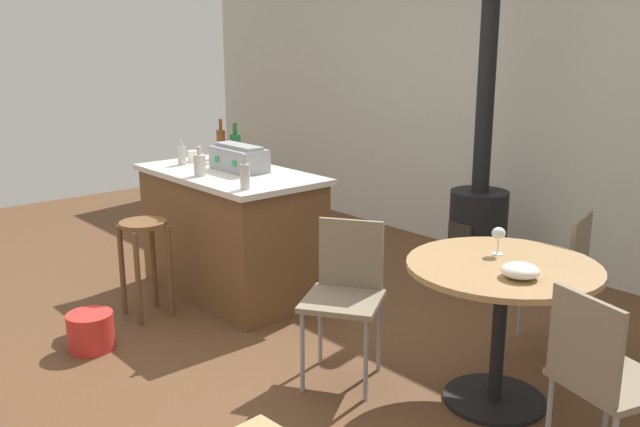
% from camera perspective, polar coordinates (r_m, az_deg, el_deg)
% --- Properties ---
extents(ground_plane, '(8.80, 8.80, 0.00)m').
position_cam_1_polar(ground_plane, '(4.47, -7.91, -9.96)').
color(ground_plane, brown).
extents(back_wall, '(8.00, 0.10, 2.70)m').
position_cam_1_polar(back_wall, '(6.01, 14.24, 9.38)').
color(back_wall, beige).
rests_on(back_wall, ground_plane).
extents(kitchen_island, '(1.42, 0.78, 0.90)m').
position_cam_1_polar(kitchen_island, '(5.06, -7.31, -1.53)').
color(kitchen_island, brown).
rests_on(kitchen_island, ground_plane).
extents(wooden_stool, '(0.31, 0.31, 0.65)m').
position_cam_1_polar(wooden_stool, '(4.73, -14.21, -2.86)').
color(wooden_stool, brown).
rests_on(wooden_stool, ground_plane).
extents(dining_table, '(0.95, 0.95, 0.75)m').
position_cam_1_polar(dining_table, '(3.59, 14.64, -6.71)').
color(dining_table, black).
rests_on(dining_table, ground_plane).
extents(folding_chair_near, '(0.49, 0.49, 0.86)m').
position_cam_1_polar(folding_chair_near, '(4.23, 18.80, -4.66)').
color(folding_chair_near, '#7F705B').
rests_on(folding_chair_near, ground_plane).
extents(folding_chair_far, '(0.55, 0.55, 0.86)m').
position_cam_1_polar(folding_chair_far, '(3.77, 2.10, -6.14)').
color(folding_chair_far, '#7F705B').
rests_on(folding_chair_far, ground_plane).
extents(folding_chair_left, '(0.49, 0.49, 0.86)m').
position_cam_1_polar(folding_chair_left, '(3.09, 22.23, -12.12)').
color(folding_chair_left, '#7F705B').
rests_on(folding_chair_left, ground_plane).
extents(wood_stove, '(0.44, 0.45, 2.23)m').
position_cam_1_polar(wood_stove, '(5.41, 12.90, 0.19)').
color(wood_stove, black).
rests_on(wood_stove, ground_plane).
extents(toolbox, '(0.44, 0.24, 0.19)m').
position_cam_1_polar(toolbox, '(4.96, -6.65, 4.52)').
color(toolbox, gray).
rests_on(toolbox, kitchen_island).
extents(bottle_0, '(0.06, 0.06, 0.22)m').
position_cam_1_polar(bottle_0, '(4.34, -6.19, 3.08)').
color(bottle_0, '#B7B2AD').
rests_on(bottle_0, kitchen_island).
extents(bottle_1, '(0.08, 0.08, 0.31)m').
position_cam_1_polar(bottle_1, '(5.23, -6.96, 5.37)').
color(bottle_1, '#194C23').
rests_on(bottle_1, kitchen_island).
extents(bottle_2, '(0.08, 0.08, 0.20)m').
position_cam_1_polar(bottle_2, '(4.81, -9.84, 3.98)').
color(bottle_2, '#B7B2AD').
rests_on(bottle_2, kitchen_island).
extents(bottle_3, '(0.07, 0.07, 0.31)m').
position_cam_1_polar(bottle_3, '(5.49, -8.12, 5.76)').
color(bottle_3, '#603314').
rests_on(bottle_3, kitchen_island).
extents(bottle_4, '(0.06, 0.06, 0.19)m').
position_cam_1_polar(bottle_4, '(5.26, -11.27, 4.73)').
color(bottle_4, '#B7B2AD').
rests_on(bottle_4, kitchen_island).
extents(cup_0, '(0.11, 0.08, 0.08)m').
position_cam_1_polar(cup_0, '(5.37, -10.38, 4.66)').
color(cup_0, white).
rests_on(cup_0, kitchen_island).
extents(cup_1, '(0.11, 0.07, 0.09)m').
position_cam_1_polar(cup_1, '(5.30, -8.56, 4.65)').
color(cup_1, '#4C7099').
rests_on(cup_1, kitchen_island).
extents(wine_glass, '(0.07, 0.07, 0.14)m').
position_cam_1_polar(wine_glass, '(3.64, 14.45, -1.67)').
color(wine_glass, silver).
rests_on(wine_glass, dining_table).
extents(serving_bowl, '(0.18, 0.18, 0.07)m').
position_cam_1_polar(serving_bowl, '(3.34, 16.12, -4.52)').
color(serving_bowl, white).
rests_on(serving_bowl, dining_table).
extents(plastic_bucket, '(0.27, 0.27, 0.23)m').
position_cam_1_polar(plastic_bucket, '(4.44, -18.31, -9.16)').
color(plastic_bucket, red).
rests_on(plastic_bucket, ground_plane).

